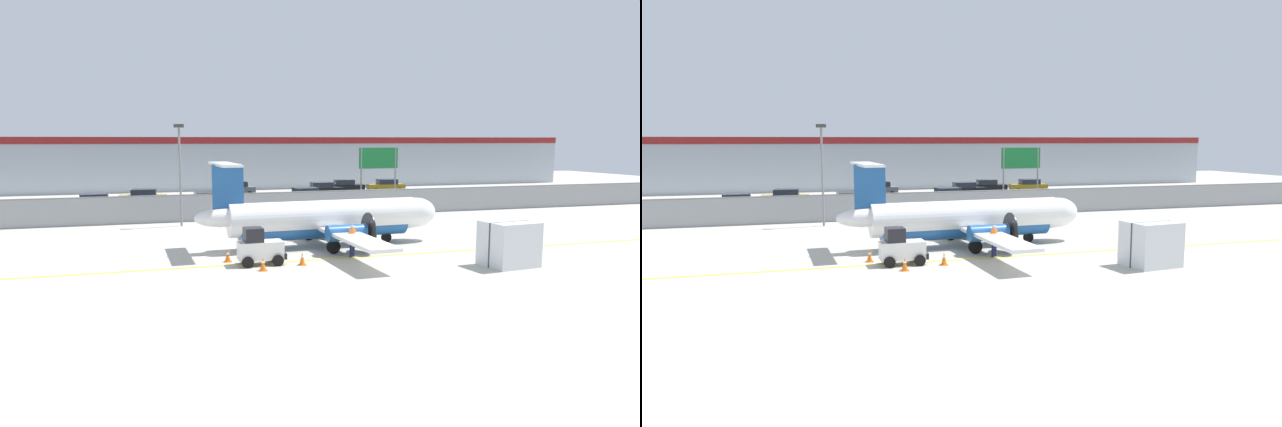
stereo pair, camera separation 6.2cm
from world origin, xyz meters
TOP-DOWN VIEW (x-y plane):
  - ground_plane at (0.00, 2.00)m, footprint 140.00×140.00m
  - perimeter_fence at (0.00, 18.00)m, footprint 98.00×0.10m
  - parking_lot_strip at (0.00, 29.50)m, footprint 98.00×17.00m
  - background_building at (0.00, 47.99)m, footprint 91.00×8.10m
  - commuter_airplane at (-1.01, 5.56)m, footprint 14.74×16.06m
  - baggage_tug at (-5.86, 1.74)m, footprint 2.35×1.42m
  - ground_crew_worker at (-0.78, 2.23)m, footprint 0.50×0.47m
  - cargo_container at (5.85, -2.03)m, footprint 2.61×2.26m
  - traffic_cone_near_left at (-3.84, 1.04)m, footprint 0.36×0.36m
  - traffic_cone_near_right at (-7.29, 2.85)m, footprint 0.36×0.36m
  - traffic_cone_far_left at (-6.10, 4.78)m, footprint 0.36×0.36m
  - traffic_cone_far_right at (-5.95, 0.36)m, footprint 0.36×0.36m
  - parked_car_0 at (-15.33, 25.07)m, footprint 4.26×2.13m
  - parked_car_1 at (-11.60, 28.74)m, footprint 4.34×2.31m
  - parked_car_2 at (-6.31, 23.81)m, footprint 4.30×2.22m
  - parked_car_3 at (-2.18, 35.37)m, footprint 4.34×2.30m
  - parked_car_4 at (2.94, 25.80)m, footprint 4.33×2.28m
  - parked_car_5 at (6.67, 32.12)m, footprint 4.25×2.10m
  - parked_car_6 at (10.30, 35.24)m, footprint 4.39×2.44m
  - parked_car_7 at (15.01, 34.53)m, footprint 4.36×2.36m
  - apron_light_pole at (-8.86, 15.97)m, footprint 0.70×0.30m
  - highway_sign at (8.18, 20.36)m, footprint 3.60×0.14m

SIDE VIEW (x-z plane):
  - ground_plane at x=0.00m, z-range 0.00..0.01m
  - parking_lot_strip at x=0.00m, z-range 0.00..0.12m
  - traffic_cone_near_left at x=-3.84m, z-range -0.01..0.63m
  - traffic_cone_near_right at x=-7.29m, z-range -0.01..0.63m
  - traffic_cone_far_left at x=-6.10m, z-range -0.01..0.63m
  - traffic_cone_far_right at x=-5.95m, z-range -0.01..0.63m
  - baggage_tug at x=-5.86m, z-range -0.08..1.80m
  - parked_car_0 at x=-15.33m, z-range 0.10..1.68m
  - parked_car_1 at x=-11.60m, z-range 0.10..1.68m
  - parked_car_2 at x=-6.31m, z-range 0.10..1.68m
  - parked_car_3 at x=-2.18m, z-range 0.10..1.68m
  - parked_car_4 at x=2.94m, z-range 0.10..1.68m
  - parked_car_5 at x=6.67m, z-range 0.10..1.68m
  - parked_car_6 at x=10.30m, z-range 0.10..1.68m
  - parked_car_7 at x=15.01m, z-range 0.10..1.68m
  - ground_crew_worker at x=-0.78m, z-range 0.10..1.80m
  - cargo_container at x=5.85m, z-range 0.00..2.20m
  - perimeter_fence at x=0.00m, z-range 0.07..2.17m
  - commuter_airplane at x=-1.01m, z-range -0.86..4.06m
  - background_building at x=0.00m, z-range 0.01..6.51m
  - highway_sign at x=8.18m, z-range 1.39..6.89m
  - apron_light_pole at x=-8.86m, z-range 0.67..7.94m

